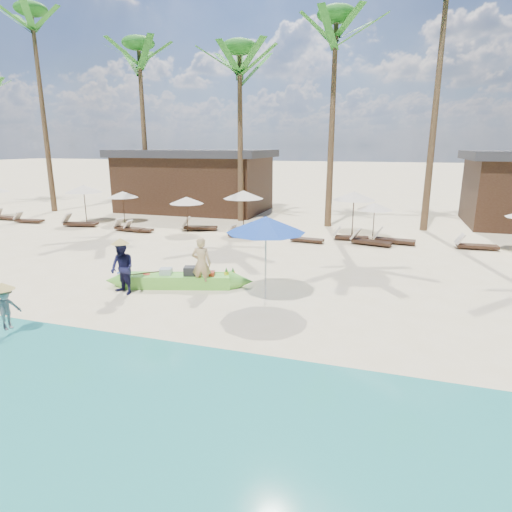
% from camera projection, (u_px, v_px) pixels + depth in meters
% --- Properties ---
extents(ground, '(240.00, 240.00, 0.00)m').
position_uv_depth(ground, '(189.00, 303.00, 12.84)').
color(ground, beige).
rests_on(ground, ground).
extents(wet_sand_strip, '(240.00, 4.50, 0.01)m').
position_uv_depth(wet_sand_strip, '(73.00, 392.00, 8.22)').
color(wet_sand_strip, tan).
rests_on(wet_sand_strip, ground).
extents(green_canoe, '(5.41, 1.90, 0.70)m').
position_uv_depth(green_canoe, '(179.00, 280.00, 14.27)').
color(green_canoe, '#6BD340').
rests_on(green_canoe, ground).
extents(tourist, '(0.70, 0.52, 1.76)m').
position_uv_depth(tourist, '(201.00, 264.00, 13.87)').
color(tourist, tan).
rests_on(tourist, ground).
extents(vendor_green, '(1.00, 0.90, 1.69)m').
position_uv_depth(vendor_green, '(122.00, 268.00, 13.46)').
color(vendor_green, '#15163C').
rests_on(vendor_green, ground).
extents(vendor_yellow, '(0.58, 0.79, 1.09)m').
position_uv_depth(vendor_yellow, '(6.00, 308.00, 10.47)').
color(vendor_yellow, gray).
rests_on(vendor_yellow, ground).
extents(blue_umbrella, '(2.38, 2.38, 2.56)m').
position_uv_depth(blue_umbrella, '(266.00, 225.00, 12.71)').
color(blue_umbrella, '#99999E').
rests_on(blue_umbrella, ground).
extents(lounger_1_right, '(1.82, 0.67, 0.61)m').
position_uv_depth(lounger_1_right, '(5.00, 217.00, 27.25)').
color(lounger_1_right, '#352316').
rests_on(lounger_1_right, ground).
extents(resort_parasol_2, '(2.22, 2.22, 2.28)m').
position_uv_depth(resort_parasol_2, '(83.00, 189.00, 25.81)').
color(resort_parasol_2, '#352316').
rests_on(resort_parasol_2, ground).
extents(lounger_2_left, '(1.83, 0.78, 0.60)m').
position_uv_depth(lounger_2_left, '(28.00, 220.00, 26.12)').
color(lounger_2_left, '#352316').
rests_on(lounger_2_left, ground).
extents(resort_parasol_3, '(1.85, 1.85, 1.91)m').
position_uv_depth(resort_parasol_3, '(123.00, 195.00, 25.86)').
color(resort_parasol_3, '#352316').
rests_on(resort_parasol_3, ground).
extents(lounger_3_left, '(2.08, 1.02, 0.68)m').
position_uv_depth(lounger_3_left, '(79.00, 223.00, 24.94)').
color(lounger_3_left, '#352316').
rests_on(lounger_3_left, ground).
extents(lounger_3_right, '(1.86, 0.75, 0.61)m').
position_uv_depth(lounger_3_right, '(128.00, 227.00, 23.60)').
color(lounger_3_right, '#352316').
rests_on(lounger_3_right, ground).
extents(resort_parasol_4, '(1.86, 1.86, 1.92)m').
position_uv_depth(resort_parasol_4, '(187.00, 200.00, 23.06)').
color(resort_parasol_4, '#352316').
rests_on(resort_parasol_4, ground).
extents(lounger_4_left, '(1.65, 0.52, 0.56)m').
position_uv_depth(lounger_4_left, '(137.00, 229.00, 23.38)').
color(lounger_4_left, '#352316').
rests_on(lounger_4_left, ground).
extents(lounger_4_right, '(2.00, 1.03, 0.65)m').
position_uv_depth(lounger_4_right, '(198.00, 227.00, 23.82)').
color(lounger_4_right, '#352316').
rests_on(lounger_4_right, ground).
extents(resort_parasol_5, '(2.19, 2.19, 2.25)m').
position_uv_depth(resort_parasol_5, '(243.00, 195.00, 23.01)').
color(resort_parasol_5, '#352316').
rests_on(resort_parasol_5, ground).
extents(lounger_5_left, '(1.80, 0.79, 0.59)m').
position_uv_depth(lounger_5_left, '(242.00, 234.00, 21.86)').
color(lounger_5_left, '#352316').
rests_on(lounger_5_left, ground).
extents(resort_parasol_6, '(2.22, 2.22, 2.29)m').
position_uv_depth(resort_parasol_6, '(354.00, 196.00, 22.16)').
color(resort_parasol_6, '#352316').
rests_on(resort_parasol_6, ground).
extents(lounger_6_left, '(1.71, 0.66, 0.57)m').
position_uv_depth(lounger_6_left, '(305.00, 238.00, 20.91)').
color(lounger_6_left, '#352316').
rests_on(lounger_6_left, ground).
extents(lounger_6_right, '(1.76, 0.67, 0.59)m').
position_uv_depth(lounger_6_right, '(349.00, 236.00, 21.35)').
color(lounger_6_right, '#352316').
rests_on(lounger_6_right, ground).
extents(resort_parasol_7, '(1.79, 1.79, 1.84)m').
position_uv_depth(resort_parasol_7, '(375.00, 206.00, 21.21)').
color(resort_parasol_7, '#352316').
rests_on(resort_parasol_7, ground).
extents(lounger_7_left, '(1.98, 0.98, 0.65)m').
position_uv_depth(lounger_7_left, '(369.00, 241.00, 20.30)').
color(lounger_7_left, '#352316').
rests_on(lounger_7_left, ground).
extents(lounger_7_right, '(2.01, 0.80, 0.66)m').
position_uv_depth(lounger_7_right, '(392.00, 239.00, 20.60)').
color(lounger_7_right, '#352316').
rests_on(lounger_7_right, ground).
extents(lounger_8_left, '(1.87, 0.67, 0.62)m').
position_uv_depth(lounger_8_left, '(474.00, 245.00, 19.48)').
color(lounger_8_left, '#352316').
rests_on(lounger_8_left, ground).
extents(palm_1, '(2.08, 2.08, 13.60)m').
position_uv_depth(palm_1, '(35.00, 48.00, 28.22)').
color(palm_1, brown).
rests_on(palm_1, ground).
extents(palm_2, '(2.08, 2.08, 11.33)m').
position_uv_depth(palm_2, '(140.00, 72.00, 27.50)').
color(palm_2, brown).
rests_on(palm_2, ground).
extents(palm_3, '(2.08, 2.08, 10.52)m').
position_uv_depth(palm_3, '(240.00, 75.00, 24.85)').
color(palm_3, brown).
rests_on(palm_3, ground).
extents(palm_4, '(2.08, 2.08, 11.70)m').
position_uv_depth(palm_4, '(335.00, 52.00, 22.79)').
color(palm_4, brown).
rests_on(palm_4, ground).
extents(palm_5, '(2.08, 2.08, 13.60)m').
position_uv_depth(palm_5, '(445.00, 16.00, 21.25)').
color(palm_5, brown).
rests_on(palm_5, ground).
extents(pavilion_west, '(10.80, 6.60, 4.30)m').
position_uv_depth(pavilion_west, '(195.00, 180.00, 30.78)').
color(pavilion_west, '#352316').
rests_on(pavilion_west, ground).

